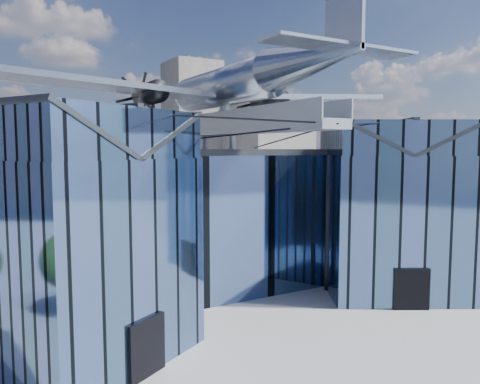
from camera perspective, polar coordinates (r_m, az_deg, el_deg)
ground_plane at (r=29.54m, az=2.01°, el=-14.36°), size 120.00×120.00×0.00m
museum at (r=33.18m, az=-3.31°, el=-2.33°), size 32.88×24.50×17.60m
bg_towers at (r=75.81m, az=-17.76°, el=5.12°), size 77.00×24.50×26.00m
tree_side_e at (r=58.05m, az=21.32°, el=-0.98°), size 3.96×3.96×5.82m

